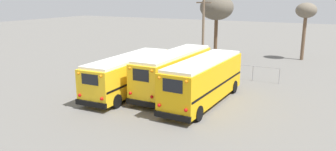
# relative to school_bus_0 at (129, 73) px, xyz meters

# --- Properties ---
(ground_plane) EXTENTS (160.00, 160.00, 0.00)m
(ground_plane) POSITION_rel_school_bus_0_xyz_m (3.14, 0.69, -1.64)
(ground_plane) COLOR #66635E
(school_bus_0) EXTENTS (2.88, 9.89, 2.99)m
(school_bus_0) POSITION_rel_school_bus_0_xyz_m (0.00, 0.00, 0.00)
(school_bus_0) COLOR yellow
(school_bus_0) RESTS_ON ground
(school_bus_1) EXTENTS (2.51, 10.02, 3.31)m
(school_bus_1) POSITION_rel_school_bus_0_xyz_m (3.14, 1.83, 0.16)
(school_bus_1) COLOR yellow
(school_bus_1) RESTS_ON ground
(school_bus_2) EXTENTS (2.76, 9.90, 3.28)m
(school_bus_2) POSITION_rel_school_bus_0_xyz_m (6.27, 0.46, 0.14)
(school_bus_2) COLOR #EAAA0F
(school_bus_2) RESTS_ON ground
(utility_pole) EXTENTS (1.80, 0.28, 7.91)m
(utility_pole) POSITION_rel_school_bus_0_xyz_m (0.84, 13.72, 2.47)
(utility_pole) COLOR #75604C
(utility_pole) RESTS_ON ground
(bare_tree_0) EXTENTS (4.07, 4.07, 7.85)m
(bare_tree_0) POSITION_rel_school_bus_0_xyz_m (1.04, 17.43, 4.62)
(bare_tree_0) COLOR brown
(bare_tree_0) RESTS_ON ground
(bare_tree_1) EXTENTS (2.43, 2.43, 6.92)m
(bare_tree_1) POSITION_rel_school_bus_0_xyz_m (10.76, 21.77, 4.11)
(bare_tree_1) COLOR brown
(bare_tree_1) RESTS_ON ground
(fence_line) EXTENTS (14.34, 0.06, 1.42)m
(fence_line) POSITION_rel_school_bus_0_xyz_m (3.14, 8.64, -0.66)
(fence_line) COLOR #939399
(fence_line) RESTS_ON ground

